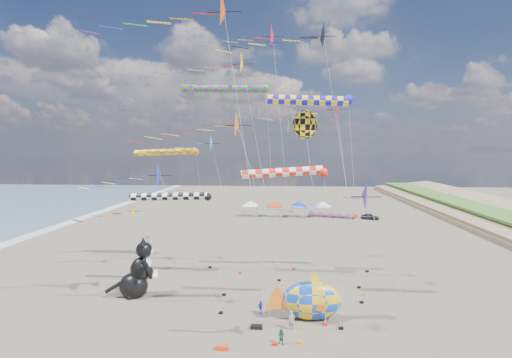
{
  "coord_description": "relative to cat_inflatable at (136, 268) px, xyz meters",
  "views": [
    {
      "loc": [
        0.83,
        -22.19,
        13.91
      ],
      "look_at": [
        -1.54,
        12.0,
        11.39
      ],
      "focal_mm": 28.0,
      "sensor_mm": 36.0,
      "label": 1
    }
  ],
  "objects": [
    {
      "name": "delta_kite_0",
      "position": [
        11.64,
        9.62,
        23.98
      ],
      "size": [
        13.12,
        2.73,
        28.41
      ],
      "color": "red",
      "rests_on": "ground"
    },
    {
      "name": "delta_kite_1",
      "position": [
        17.71,
        -13.41,
        8.07
      ],
      "size": [
        10.24,
        1.91,
        12.15
      ],
      "color": "#50158C",
      "rests_on": "ground"
    },
    {
      "name": "delta_kite_2",
      "position": [
        -3.65,
        7.24,
        3.86
      ],
      "size": [
        9.09,
        1.77,
        7.92
      ],
      "color": "#FFB80C",
      "rests_on": "ground"
    },
    {
      "name": "delta_kite_3",
      "position": [
        10.54,
        -8.23,
        12.62
      ],
      "size": [
        11.07,
        2.09,
        16.79
      ],
      "color": "#E75917",
      "rests_on": "ground"
    },
    {
      "name": "delta_kite_4",
      "position": [
        5.85,
        7.49,
        11.56
      ],
      "size": [
        9.37,
        2.05,
        15.7
      ],
      "color": "#258AE2",
      "rests_on": "ground"
    },
    {
      "name": "delta_kite_5",
      "position": [
        9.47,
        -8.64,
        19.93
      ],
      "size": [
        12.29,
        2.57,
        24.27
      ],
      "color": "#CA420C",
      "rests_on": "ground"
    },
    {
      "name": "delta_kite_6",
      "position": [
        8.92,
        4.06,
        19.59
      ],
      "size": [
        14.02,
        2.6,
        23.95
      ],
      "color": "yellow",
      "rests_on": "ground"
    },
    {
      "name": "delta_kite_7",
      "position": [
        16.85,
        1.69,
        21.18
      ],
      "size": [
        13.24,
        2.63,
        25.55
      ],
      "color": "black",
      "rests_on": "ground"
    },
    {
      "name": "delta_kite_8",
      "position": [
        4.03,
        -3.44,
        8.76
      ],
      "size": [
        10.64,
        2.23,
        12.94
      ],
      "color": "#1532DA",
      "rests_on": "ground"
    },
    {
      "name": "delta_kite_9",
      "position": [
        17.69,
        3.74,
        14.87
      ],
      "size": [
        11.41,
        2.2,
        19.09
      ],
      "color": "red",
      "rests_on": "ground"
    },
    {
      "name": "windsock_0",
      "position": [
        14.11,
        -5.71,
        9.34
      ],
      "size": [
        7.91,
        0.72,
        12.56
      ],
      "color": "red",
      "rests_on": "ground"
    },
    {
      "name": "windsock_1",
      "position": [
        16.39,
        -0.24,
        15.42
      ],
      "size": [
        8.77,
        0.91,
        18.73
      ],
      "color": "#1914C8",
      "rests_on": "ground"
    },
    {
      "name": "windsock_2",
      "position": [
        8.01,
        5.41,
        17.35
      ],
      "size": [
        10.4,
        0.86,
        20.64
      ],
      "color": "#218D19",
      "rests_on": "ground"
    },
    {
      "name": "windsock_3",
      "position": [
        3.35,
        0.8,
        6.66
      ],
      "size": [
        9.23,
        0.75,
        9.87
      ],
      "color": "black",
      "rests_on": "ground"
    },
    {
      "name": "windsock_4",
      "position": [
        19.64,
        9.17,
        3.7
      ],
      "size": [
        6.93,
        0.71,
        6.89
      ],
      "color": "#C6440D",
      "rests_on": "ground"
    },
    {
      "name": "windsock_5",
      "position": [
        0.5,
        9.5,
        10.8
      ],
      "size": [
        8.94,
        0.76,
        14.03
      ],
      "color": "orange",
      "rests_on": "ground"
    },
    {
      "name": "angelfish_kite",
      "position": [
        15.57,
        0.58,
        13.28
      ],
      "size": [
        3.74,
        3.02,
        17.52
      ],
      "color": "yellow",
      "rests_on": "ground"
    },
    {
      "name": "cat_inflatable",
      "position": [
        0.0,
        0.0,
        0.0
      ],
      "size": [
        4.55,
        3.16,
        5.57
      ],
      "primitive_type": null,
      "rotation": [
        0.0,
        0.0,
        0.29
      ],
      "color": "black",
      "rests_on": "ground"
    },
    {
      "name": "fish_inflatable",
      "position": [
        16.11,
        -4.06,
        -1.16
      ],
      "size": [
        6.52,
        2.39,
        4.12
      ],
      "color": "#124CB4",
      "rests_on": "ground"
    },
    {
      "name": "person_adult",
      "position": [
        14.51,
        -6.08,
        -2.04
      ],
      "size": [
        0.62,
        0.49,
        1.5
      ],
      "primitive_type": "imported",
      "rotation": [
        0.0,
        0.0,
        0.27
      ],
      "color": "gray",
      "rests_on": "ground"
    },
    {
      "name": "child_green",
      "position": [
        13.74,
        -8.51,
        -2.2
      ],
      "size": [
        0.72,
        0.68,
        1.18
      ],
      "primitive_type": "imported",
      "rotation": [
        0.0,
        0.0,
        -0.53
      ],
      "color": "#1B7549",
      "rests_on": "ground"
    },
    {
      "name": "child_blue",
      "position": [
        11.95,
        -3.13,
        -2.22
      ],
      "size": [
        0.7,
        0.6,
        1.13
      ],
      "primitive_type": "imported",
      "rotation": [
        0.0,
        0.0,
        0.6
      ],
      "color": "#2B34A4",
      "rests_on": "ground"
    },
    {
      "name": "kite_bag_0",
      "position": [
        17.02,
        -0.2,
        -2.64
      ],
      "size": [
        0.9,
        0.44,
        0.3
      ],
      "primitive_type": "cube",
      "color": "blue",
      "rests_on": "ground"
    },
    {
      "name": "kite_bag_1",
      "position": [
        9.63,
        -9.49,
        -2.64
      ],
      "size": [
        0.9,
        0.44,
        0.3
      ],
      "primitive_type": "cube",
      "color": "red",
      "rests_on": "ground"
    },
    {
      "name": "kite_bag_3",
      "position": [
        11.8,
        -6.06,
        -2.64
      ],
      "size": [
        0.9,
        0.44,
        0.3
      ],
      "primitive_type": "cube",
      "color": "black",
      "rests_on": "ground"
    },
    {
      "name": "tent_row",
      "position": [
        14.52,
        46.11,
        0.36
      ],
      "size": [
        19.2,
        4.2,
        3.8
      ],
      "color": "white",
      "rests_on": "ground"
    },
    {
      "name": "parked_car",
      "position": [
        31.08,
        44.11,
        -2.18
      ],
      "size": [
        3.84,
        2.78,
        1.21
      ],
      "primitive_type": "imported",
      "rotation": [
        0.0,
        0.0,
        1.14
      ],
      "color": "#26262D",
      "rests_on": "ground"
    }
  ]
}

